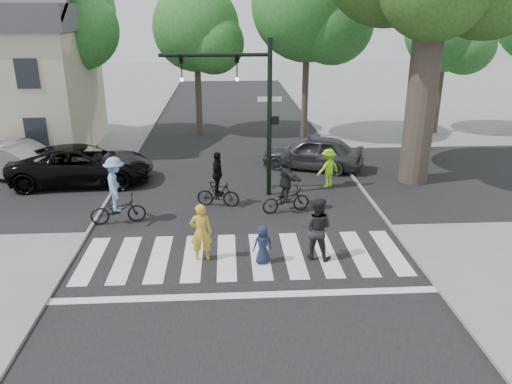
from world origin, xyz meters
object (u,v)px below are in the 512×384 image
(car_suv, at_px, (83,165))
(car_silver, at_px, (20,161))
(traffic_signal, at_px, (247,97))
(cyclist_mid, at_px, (218,184))
(pedestrian_child, at_px, (263,245))
(cyclist_left, at_px, (117,195))
(cyclist_right, at_px, (286,186))
(pedestrian_adult, at_px, (317,228))
(car_grey, at_px, (313,152))
(pedestrian_woman, at_px, (201,232))

(car_suv, relative_size, car_silver, 1.18)
(traffic_signal, bearing_deg, cyclist_mid, -135.99)
(pedestrian_child, xyz_separation_m, car_suv, (-7.04, 7.53, 0.22))
(traffic_signal, distance_m, car_silver, 10.50)
(cyclist_left, bearing_deg, car_suv, 117.77)
(cyclist_right, relative_size, car_silver, 0.46)
(pedestrian_adult, xyz_separation_m, cyclist_mid, (-2.93, 4.32, -0.09))
(traffic_signal, height_order, pedestrian_child, traffic_signal)
(cyclist_right, distance_m, car_grey, 5.52)
(car_suv, height_order, car_silver, car_silver)
(pedestrian_woman, height_order, pedestrian_adult, pedestrian_adult)
(car_silver, bearing_deg, traffic_signal, -85.15)
(pedestrian_woman, distance_m, cyclist_right, 4.55)
(car_suv, distance_m, car_silver, 2.93)
(pedestrian_adult, distance_m, cyclist_mid, 5.22)
(pedestrian_child, distance_m, cyclist_left, 5.71)
(pedestrian_adult, xyz_separation_m, car_suv, (-8.63, 7.32, -0.15))
(cyclist_left, bearing_deg, traffic_signal, 28.64)
(cyclist_mid, xyz_separation_m, cyclist_right, (2.46, -0.72, 0.15))
(car_grey, bearing_deg, pedestrian_woman, -7.13)
(traffic_signal, distance_m, cyclist_left, 5.93)
(pedestrian_child, distance_m, cyclist_mid, 4.74)
(pedestrian_child, relative_size, cyclist_left, 0.50)
(pedestrian_woman, xyz_separation_m, car_grey, (4.72, 8.72, -0.10))
(pedestrian_adult, relative_size, cyclist_right, 0.84)
(cyclist_left, height_order, car_grey, cyclist_left)
(car_silver, bearing_deg, pedestrian_adult, -105.08)
(traffic_signal, distance_m, pedestrian_woman, 6.33)
(pedestrian_child, bearing_deg, pedestrian_adult, 173.96)
(pedestrian_woman, bearing_deg, cyclist_left, -43.15)
(pedestrian_woman, relative_size, pedestrian_child, 1.51)
(cyclist_left, xyz_separation_m, cyclist_right, (5.86, 0.66, -0.01))
(traffic_signal, relative_size, pedestrian_child, 5.14)
(cyclist_right, relative_size, car_grey, 0.50)
(traffic_signal, height_order, cyclist_mid, traffic_signal)
(pedestrian_adult, xyz_separation_m, cyclist_right, (-0.47, 3.61, 0.06))
(cyclist_right, relative_size, car_suv, 0.39)
(pedestrian_woman, bearing_deg, car_grey, -117.72)
(pedestrian_child, xyz_separation_m, pedestrian_adult, (1.59, 0.22, 0.37))
(traffic_signal, bearing_deg, car_silver, 164.89)
(pedestrian_adult, distance_m, cyclist_right, 3.64)
(cyclist_right, xyz_separation_m, car_silver, (-11.00, 4.44, -0.20))
(pedestrian_child, bearing_deg, car_suv, -60.70)
(car_silver, bearing_deg, pedestrian_woman, -114.48)
(cyclist_mid, height_order, car_grey, cyclist_mid)
(cyclist_right, xyz_separation_m, car_grey, (1.83, 5.20, -0.23))
(traffic_signal, relative_size, car_suv, 1.04)
(cyclist_left, bearing_deg, pedestrian_child, -33.72)
(pedestrian_woman, relative_size, car_silver, 0.36)
(cyclist_left, xyz_separation_m, car_grey, (7.69, 5.86, -0.24))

